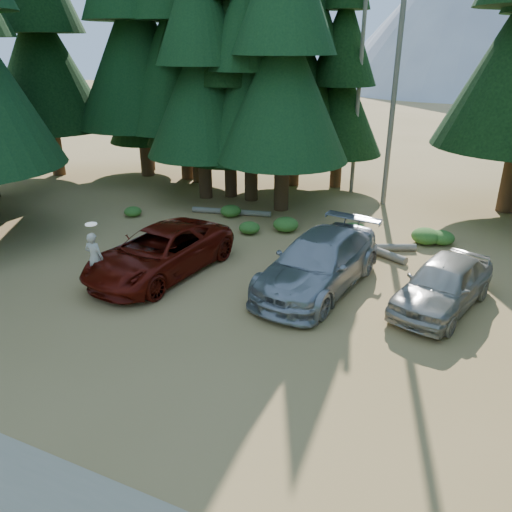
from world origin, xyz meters
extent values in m
plane|color=olive|center=(0.00, 0.00, 0.00)|extent=(160.00, 160.00, 0.00)
cylinder|color=gray|center=(0.80, 14.50, 6.00)|extent=(0.24, 0.24, 12.00)
cylinder|color=gray|center=(-1.20, 16.00, 5.00)|extent=(0.20, 0.20, 10.00)
cone|color=#94969C|center=(-8.00, 95.00, 10.00)|extent=(36.00, 36.00, 20.00)
imported|color=#5F1008|center=(-4.56, 3.11, 0.80)|extent=(3.30, 6.02, 1.60)
imported|color=#9B9EA3|center=(0.70, 4.34, 0.86)|extent=(3.21, 6.22, 1.73)
imported|color=#AAA497|center=(4.49, 4.58, 0.77)|extent=(3.00, 4.87, 1.55)
imported|color=beige|center=(-5.76, 1.28, 1.08)|extent=(0.66, 0.47, 1.68)
cylinder|color=white|center=(-5.76, 1.33, 2.19)|extent=(0.36, 0.36, 0.04)
cylinder|color=gray|center=(-5.29, 9.85, 0.13)|extent=(3.71, 1.08, 0.27)
cylinder|color=gray|center=(1.42, 8.09, 0.15)|extent=(3.39, 1.84, 0.30)
cylinder|color=gray|center=(1.20, 7.95, 0.14)|extent=(4.06, 2.05, 0.28)
ellipsoid|color=#2D5A1B|center=(-5.19, 9.60, 0.26)|extent=(0.95, 0.95, 0.52)
ellipsoid|color=#2D5A1B|center=(-3.46, 7.95, 0.24)|extent=(0.88, 0.88, 0.48)
ellipsoid|color=#2D5A1B|center=(-2.18, 8.84, 0.30)|extent=(1.07, 1.07, 0.59)
ellipsoid|color=#2D5A1B|center=(3.99, 10.00, 0.27)|extent=(0.99, 0.99, 0.54)
ellipsoid|color=#2D5A1B|center=(0.69, 9.13, 0.32)|extent=(1.17, 1.17, 0.64)
ellipsoid|color=#2D5A1B|center=(3.40, 9.81, 0.31)|extent=(1.12, 1.12, 0.62)
ellipsoid|color=#2D5A1B|center=(-9.31, 7.77, 0.22)|extent=(0.80, 0.80, 0.44)
camera|label=1|loc=(4.93, -9.82, 7.35)|focal=35.00mm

